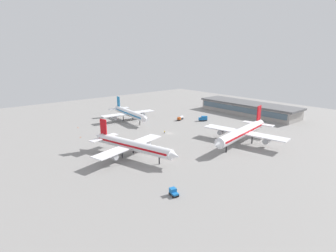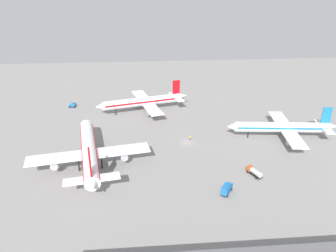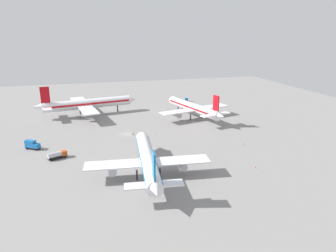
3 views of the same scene
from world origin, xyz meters
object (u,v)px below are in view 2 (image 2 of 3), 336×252
airplane_at_gate (283,127)px  safety_cone_near_gate (190,129)px  ground_crew_worker (190,138)px  catering_truck (227,189)px  airplane_distant (144,102)px  safety_cone_mid_apron (223,105)px  baggage_tug (73,105)px  airplane_taxiing (89,151)px  safety_cone_far_side (264,108)px  fuel_truck (254,172)px

airplane_at_gate → safety_cone_near_gate: bearing=-10.7°
ground_crew_worker → safety_cone_near_gate: size_ratio=2.78×
airplane_at_gate → catering_truck: size_ratio=8.07×
airplane_distant → safety_cone_mid_apron: airplane_distant is taller
airplane_at_gate → safety_cone_mid_apron: size_ratio=76.86×
airplane_distant → baggage_tug: bearing=-28.3°
baggage_tug → airplane_taxiing: bearing=-62.2°
baggage_tug → ground_crew_worker: bearing=-25.1°
airplane_taxiing → safety_cone_far_side: bearing=-68.7°
airplane_at_gate → safety_cone_mid_apron: bearing=-63.1°
baggage_tug → airplane_distant: bearing=-1.1°
baggage_tug → fuel_truck: bearing=-31.9°
catering_truck → baggage_tug: catering_truck is taller
airplane_at_gate → safety_cone_near_gate: size_ratio=76.86×
airplane_at_gate → ground_crew_worker: size_ratio=27.61×
ground_crew_worker → safety_cone_mid_apron: size_ratio=2.78×
airplane_at_gate → safety_cone_far_side: airplane_at_gate is taller
airplane_distant → safety_cone_far_side: 61.78m
airplane_at_gate → airplane_distant: bearing=-25.6°
fuel_truck → safety_cone_near_gate: size_ratio=10.90×
airplane_at_gate → safety_cone_mid_apron: (-15.38, 40.98, -4.80)m
fuel_truck → safety_cone_mid_apron: (5.11, 68.04, -1.09)m
airplane_at_gate → ground_crew_worker: (-38.43, 1.94, -4.25)m
catering_truck → safety_cone_far_side: size_ratio=9.52×
airplane_taxiing → baggage_tug: 62.44m
catering_truck → airplane_distant: bearing=52.6°
airplane_at_gate → airplane_distant: size_ratio=0.99×
catering_truck → safety_cone_near_gate: size_ratio=9.52×
airplane_taxiing → safety_cone_near_gate: 48.63m
fuel_truck → safety_cone_near_gate: 41.87m
airplane_distant → safety_cone_near_gate: (19.94, -24.25, -4.93)m
airplane_taxiing → safety_cone_far_side: size_ratio=88.49×
airplane_taxiing → airplane_at_gate: bearing=-88.5°
airplane_taxiing → baggage_tug: size_ratio=15.02×
safety_cone_far_side → safety_cone_near_gate: bearing=-151.5°
safety_cone_near_gate → safety_cone_mid_apron: 36.72m
airplane_taxiing → safety_cone_far_side: (81.73, 49.53, -5.60)m
airplane_distant → baggage_tug: (-36.54, 8.88, -4.07)m
safety_cone_far_side → airplane_at_gate: bearing=-97.6°
airplane_taxiing → baggage_tug: airplane_taxiing is taller
airplane_at_gate → catering_truck: bearing=54.7°
catering_truck → safety_cone_near_gate: 48.13m
airplane_at_gate → fuel_truck: size_ratio=7.05×
catering_truck → fuel_truck: 15.28m
airplane_at_gate → safety_cone_far_side: bearing=-91.3°
ground_crew_worker → safety_cone_far_side: (42.98, 32.02, -0.55)m
safety_cone_near_gate → safety_cone_mid_apron: same height
baggage_tug → safety_cone_far_side: size_ratio=5.89×
catering_truck → fuel_truck: catering_truck is taller
fuel_truck → safety_cone_mid_apron: size_ratio=10.90×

